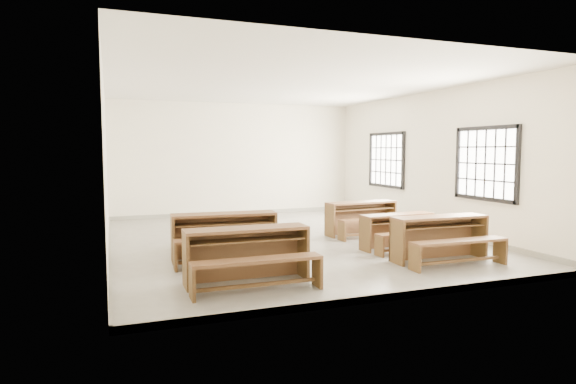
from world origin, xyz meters
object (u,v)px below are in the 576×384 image
object	(u,v)px
desk_set_2	(211,228)
desk_set_5	(362,216)
desk_set_0	(248,251)
desk_set_4	(399,229)
desk_set_1	(225,233)
desk_set_3	(441,235)

from	to	relation	value
desk_set_2	desk_set_5	bearing A→B (deg)	3.68
desk_set_5	desk_set_0	bearing A→B (deg)	-144.41
desk_set_4	desk_set_2	bearing A→B (deg)	153.86
desk_set_2	desk_set_5	xyz separation A→B (m)	(3.41, 0.23, 0.05)
desk_set_4	desk_set_5	bearing A→B (deg)	82.27
desk_set_1	desk_set_4	distance (m)	3.29
desk_set_0	desk_set_3	world-z (taller)	desk_set_0
desk_set_0	desk_set_2	distance (m)	2.65
desk_set_1	desk_set_3	world-z (taller)	desk_set_1
desk_set_1	desk_set_3	distance (m)	3.65
desk_set_3	desk_set_5	size ratio (longest dim) A/B	1.01
desk_set_1	desk_set_4	world-z (taller)	desk_set_1
desk_set_5	desk_set_4	bearing A→B (deg)	-98.42
desk_set_0	desk_set_5	size ratio (longest dim) A/B	1.04
desk_set_4	desk_set_0	bearing A→B (deg)	-162.44
desk_set_0	desk_set_4	distance (m)	3.56
desk_set_0	desk_set_2	world-z (taller)	desk_set_0
desk_set_1	desk_set_2	bearing A→B (deg)	94.60
desk_set_0	desk_set_4	world-z (taller)	desk_set_0
desk_set_0	desk_set_5	world-z (taller)	desk_set_0
desk_set_5	desk_set_1	bearing A→B (deg)	-163.08
desk_set_4	desk_set_5	world-z (taller)	desk_set_5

